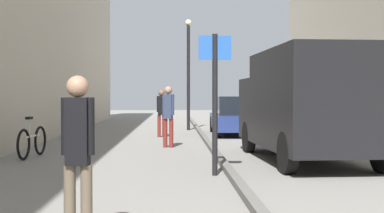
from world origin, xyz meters
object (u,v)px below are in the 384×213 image
object	(u,v)px
pedestrian_main_foreground	(161,110)
lamp_post	(188,67)
delivery_van	(306,103)
street_sign_post	(215,92)
bicycle_leaning	(32,142)
pedestrian_mid_block	(78,147)
pedestrian_far_crossing	(168,112)
parked_car	(237,116)

from	to	relation	value
pedestrian_main_foreground	lamp_post	size ratio (longest dim) A/B	0.35
delivery_van	lamp_post	bearing A→B (deg)	99.71
street_sign_post	bicycle_leaning	world-z (taller)	street_sign_post
pedestrian_main_foreground	pedestrian_mid_block	world-z (taller)	pedestrian_main_foreground
lamp_post	pedestrian_far_crossing	bearing A→B (deg)	-96.10
pedestrian_mid_block	lamp_post	size ratio (longest dim) A/B	0.35
pedestrian_far_crossing	delivery_van	size ratio (longest dim) A/B	0.32
pedestrian_far_crossing	pedestrian_main_foreground	bearing A→B (deg)	107.89
pedestrian_far_crossing	lamp_post	world-z (taller)	lamp_post
delivery_van	pedestrian_mid_block	bearing A→B (deg)	-124.92
lamp_post	pedestrian_mid_block	bearing A→B (deg)	-95.39
pedestrian_mid_block	bicycle_leaning	world-z (taller)	pedestrian_mid_block
pedestrian_mid_block	street_sign_post	distance (m)	4.62
parked_car	street_sign_post	xyz separation A→B (m)	(-1.64, -9.86, 0.83)
pedestrian_far_crossing	bicycle_leaning	world-z (taller)	pedestrian_far_crossing
lamp_post	parked_car	bearing A→B (deg)	-56.53
parked_car	lamp_post	world-z (taller)	lamp_post
parked_car	delivery_van	bearing A→B (deg)	-85.06
delivery_van	street_sign_post	xyz separation A→B (m)	(-2.21, -1.97, 0.23)
pedestrian_main_foreground	street_sign_post	bearing A→B (deg)	106.75
street_sign_post	lamp_post	world-z (taller)	lamp_post
delivery_van	bicycle_leaning	world-z (taller)	delivery_van
parked_car	bicycle_leaning	xyz separation A→B (m)	(-5.76, -6.99, -0.33)
pedestrian_mid_block	parked_car	size ratio (longest dim) A/B	0.39
pedestrian_mid_block	delivery_van	world-z (taller)	delivery_van
pedestrian_mid_block	bicycle_leaning	size ratio (longest dim) A/B	0.94
pedestrian_mid_block	delivery_van	bearing A→B (deg)	-118.94
pedestrian_mid_block	street_sign_post	bearing A→B (deg)	-108.59
parked_car	bicycle_leaning	bearing A→B (deg)	-128.72
pedestrian_far_crossing	lamp_post	size ratio (longest dim) A/B	0.37
delivery_van	bicycle_leaning	bearing A→B (deg)	169.18
parked_car	street_sign_post	size ratio (longest dim) A/B	1.62
pedestrian_main_foreground	delivery_van	distance (m)	7.58
pedestrian_main_foreground	parked_car	bearing A→B (deg)	-149.31
pedestrian_far_crossing	street_sign_post	bearing A→B (deg)	-66.44
delivery_van	lamp_post	xyz separation A→B (m)	(-2.33, 10.54, 1.41)
delivery_van	street_sign_post	distance (m)	2.97
delivery_van	street_sign_post	bearing A→B (deg)	-141.03
pedestrian_main_foreground	delivery_van	xyz separation A→B (m)	(3.40, -6.76, 0.34)
pedestrian_mid_block	parked_car	distance (m)	14.50
lamp_post	delivery_van	bearing A→B (deg)	-77.53
delivery_van	parked_car	bearing A→B (deg)	91.41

